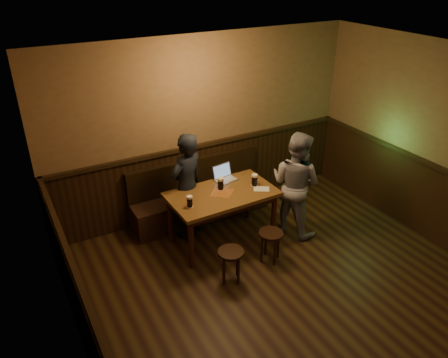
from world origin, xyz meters
TOP-DOWN VIEW (x-y plane):
  - room at (0.00, 0.22)m, footprint 5.04×6.04m
  - bench at (-0.24, 2.75)m, footprint 2.20×0.50m
  - pub_table at (-0.24, 1.99)m, footprint 1.52×0.89m
  - stool_left at (-0.56, 1.17)m, footprint 0.43×0.43m
  - stool_right at (0.11, 1.27)m, footprint 0.36×0.36m
  - pint_left at (-0.79, 1.87)m, footprint 0.10×0.10m
  - pint_mid at (-0.21, 2.09)m, footprint 0.12×0.12m
  - pint_right at (0.27, 1.96)m, footprint 0.11×0.11m
  - laptop at (-0.02, 2.33)m, footprint 0.34×0.29m
  - menu at (0.30, 1.82)m, footprint 0.27×0.24m
  - person_suit at (-0.60, 2.39)m, footprint 0.69×0.57m
  - person_grey at (0.83, 1.72)m, footprint 0.85×0.94m

SIDE VIEW (x-z plane):
  - bench at x=-0.24m, z-range -0.16..0.79m
  - stool_right at x=0.11m, z-range 0.13..0.59m
  - stool_left at x=-0.56m, z-range 0.14..0.59m
  - pub_table at x=-0.24m, z-range 0.29..1.10m
  - person_grey at x=0.83m, z-range 0.00..1.59m
  - menu at x=0.30m, z-range 0.80..0.81m
  - person_suit at x=-0.60m, z-range 0.00..1.62m
  - laptop at x=-0.02m, z-range 0.75..0.97m
  - pint_left at x=-0.79m, z-range 0.80..0.96m
  - pint_right at x=0.27m, z-range 0.80..0.98m
  - pint_mid at x=-0.21m, z-range 0.80..0.98m
  - room at x=0.00m, z-range -0.22..2.62m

